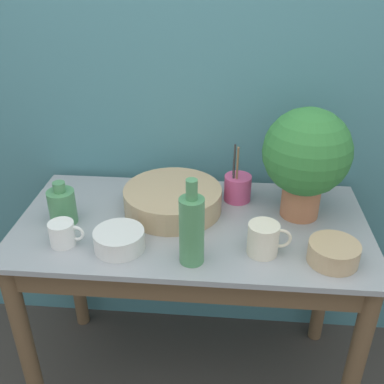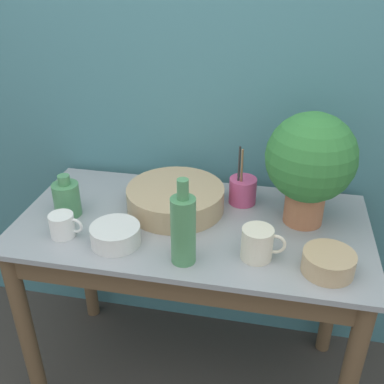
{
  "view_description": "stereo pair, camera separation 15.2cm",
  "coord_description": "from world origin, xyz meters",
  "px_view_note": "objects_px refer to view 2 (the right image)",
  "views": [
    {
      "loc": [
        0.11,
        -1.01,
        1.65
      ],
      "look_at": [
        0.0,
        0.31,
        0.91
      ],
      "focal_mm": 42.0,
      "sensor_mm": 36.0,
      "label": 1
    },
    {
      "loc": [
        0.26,
        -0.99,
        1.65
      ],
      "look_at": [
        0.0,
        0.31,
        0.91
      ],
      "focal_mm": 42.0,
      "sensor_mm": 36.0,
      "label": 2
    }
  ],
  "objects_px": {
    "bowl_wash_large": "(176,198)",
    "mug_cream": "(258,243)",
    "potted_plant": "(310,161)",
    "bottle_short": "(67,198)",
    "utensil_cup": "(243,190)",
    "bowl_small_tan": "(328,262)",
    "bottle_tall": "(183,229)",
    "mug_white": "(63,225)",
    "bowl_small_enamel_white": "(115,235)"
  },
  "relations": [
    {
      "from": "potted_plant",
      "to": "bottle_short",
      "type": "height_order",
      "value": "potted_plant"
    },
    {
      "from": "bowl_wash_large",
      "to": "mug_white",
      "type": "height_order",
      "value": "bowl_wash_large"
    },
    {
      "from": "bowl_small_tan",
      "to": "bottle_short",
      "type": "bearing_deg",
      "value": 170.57
    },
    {
      "from": "mug_cream",
      "to": "utensil_cup",
      "type": "height_order",
      "value": "utensil_cup"
    },
    {
      "from": "bottle_short",
      "to": "bowl_small_enamel_white",
      "type": "xyz_separation_m",
      "value": [
        0.23,
        -0.14,
        -0.03
      ]
    },
    {
      "from": "bowl_small_tan",
      "to": "utensil_cup",
      "type": "xyz_separation_m",
      "value": [
        -0.29,
        0.36,
        0.02
      ]
    },
    {
      "from": "potted_plant",
      "to": "utensil_cup",
      "type": "relative_size",
      "value": 1.7
    },
    {
      "from": "utensil_cup",
      "to": "bottle_short",
      "type": "bearing_deg",
      "value": -160.9
    },
    {
      "from": "utensil_cup",
      "to": "mug_white",
      "type": "bearing_deg",
      "value": -148.84
    },
    {
      "from": "bottle_short",
      "to": "bowl_small_tan",
      "type": "relative_size",
      "value": 1.0
    },
    {
      "from": "mug_cream",
      "to": "utensil_cup",
      "type": "distance_m",
      "value": 0.34
    },
    {
      "from": "bowl_wash_large",
      "to": "bottle_short",
      "type": "bearing_deg",
      "value": -163.0
    },
    {
      "from": "bowl_small_tan",
      "to": "utensil_cup",
      "type": "relative_size",
      "value": 0.67
    },
    {
      "from": "mug_cream",
      "to": "bowl_small_tan",
      "type": "bearing_deg",
      "value": -7.31
    },
    {
      "from": "bowl_small_tan",
      "to": "bottle_tall",
      "type": "bearing_deg",
      "value": -175.57
    },
    {
      "from": "mug_cream",
      "to": "utensil_cup",
      "type": "bearing_deg",
      "value": 103.73
    },
    {
      "from": "potted_plant",
      "to": "bowl_small_tan",
      "type": "bearing_deg",
      "value": -75.44
    },
    {
      "from": "bowl_wash_large",
      "to": "mug_cream",
      "type": "relative_size",
      "value": 2.58
    },
    {
      "from": "bottle_tall",
      "to": "bottle_short",
      "type": "bearing_deg",
      "value": 158.6
    },
    {
      "from": "bottle_short",
      "to": "mug_white",
      "type": "xyz_separation_m",
      "value": [
        0.04,
        -0.13,
        -0.02
      ]
    },
    {
      "from": "bottle_tall",
      "to": "mug_white",
      "type": "xyz_separation_m",
      "value": [
        -0.42,
        0.05,
        -0.08
      ]
    },
    {
      "from": "mug_white",
      "to": "bowl_small_tan",
      "type": "height_order",
      "value": "mug_white"
    },
    {
      "from": "mug_white",
      "to": "bowl_small_tan",
      "type": "xyz_separation_m",
      "value": [
        0.85,
        -0.02,
        -0.01
      ]
    },
    {
      "from": "potted_plant",
      "to": "bottle_short",
      "type": "distance_m",
      "value": 0.85
    },
    {
      "from": "potted_plant",
      "to": "utensil_cup",
      "type": "xyz_separation_m",
      "value": [
        -0.22,
        0.09,
        -0.18
      ]
    },
    {
      "from": "bowl_wash_large",
      "to": "bottle_tall",
      "type": "xyz_separation_m",
      "value": [
        0.09,
        -0.3,
        0.07
      ]
    },
    {
      "from": "utensil_cup",
      "to": "potted_plant",
      "type": "bearing_deg",
      "value": -21.93
    },
    {
      "from": "mug_white",
      "to": "bowl_small_enamel_white",
      "type": "relative_size",
      "value": 0.71
    },
    {
      "from": "bottle_short",
      "to": "potted_plant",
      "type": "bearing_deg",
      "value": 8.25
    },
    {
      "from": "bowl_wash_large",
      "to": "utensil_cup",
      "type": "xyz_separation_m",
      "value": [
        0.23,
        0.1,
        0.01
      ]
    },
    {
      "from": "bottle_tall",
      "to": "bowl_small_tan",
      "type": "bearing_deg",
      "value": 4.43
    },
    {
      "from": "bottle_short",
      "to": "bowl_small_tan",
      "type": "xyz_separation_m",
      "value": [
        0.9,
        -0.15,
        -0.03
      ]
    },
    {
      "from": "utensil_cup",
      "to": "bowl_small_tan",
      "type": "bearing_deg",
      "value": -50.82
    },
    {
      "from": "mug_white",
      "to": "utensil_cup",
      "type": "height_order",
      "value": "utensil_cup"
    },
    {
      "from": "bowl_wash_large",
      "to": "utensil_cup",
      "type": "distance_m",
      "value": 0.25
    },
    {
      "from": "bowl_wash_large",
      "to": "bowl_small_tan",
      "type": "bearing_deg",
      "value": -26.47
    },
    {
      "from": "bottle_short",
      "to": "bowl_small_enamel_white",
      "type": "height_order",
      "value": "bottle_short"
    },
    {
      "from": "utensil_cup",
      "to": "bottle_tall",
      "type": "bearing_deg",
      "value": -109.62
    },
    {
      "from": "bowl_wash_large",
      "to": "utensil_cup",
      "type": "bearing_deg",
      "value": 22.32
    },
    {
      "from": "mug_cream",
      "to": "bowl_small_tan",
      "type": "xyz_separation_m",
      "value": [
        0.21,
        -0.03,
        -0.02
      ]
    },
    {
      "from": "mug_cream",
      "to": "mug_white",
      "type": "distance_m",
      "value": 0.64
    },
    {
      "from": "bowl_small_enamel_white",
      "to": "bowl_small_tan",
      "type": "relative_size",
      "value": 1.04
    },
    {
      "from": "potted_plant",
      "to": "utensil_cup",
      "type": "height_order",
      "value": "potted_plant"
    },
    {
      "from": "bowl_wash_large",
      "to": "bowl_small_tan",
      "type": "height_order",
      "value": "bowl_wash_large"
    },
    {
      "from": "bowl_small_tan",
      "to": "bowl_small_enamel_white",
      "type": "bearing_deg",
      "value": 178.98
    },
    {
      "from": "potted_plant",
      "to": "bottle_short",
      "type": "relative_size",
      "value": 2.55
    },
    {
      "from": "mug_white",
      "to": "bowl_small_tan",
      "type": "distance_m",
      "value": 0.85
    },
    {
      "from": "potted_plant",
      "to": "bowl_small_tan",
      "type": "distance_m",
      "value": 0.34
    },
    {
      "from": "bowl_wash_large",
      "to": "mug_white",
      "type": "distance_m",
      "value": 0.41
    },
    {
      "from": "potted_plant",
      "to": "mug_white",
      "type": "bearing_deg",
      "value": -162.3
    }
  ]
}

